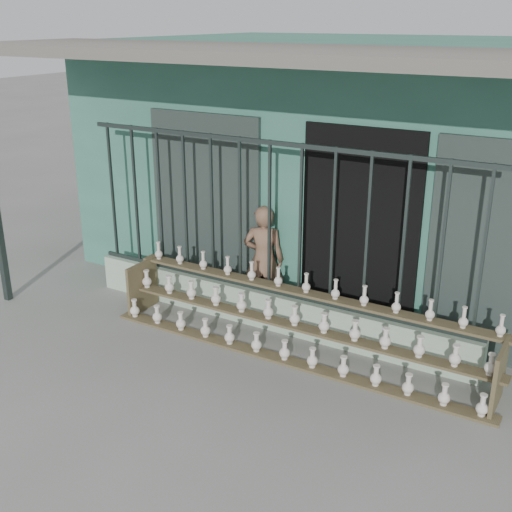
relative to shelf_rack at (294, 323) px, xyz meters
The scene contains 6 objects.
ground 1.11m from the shelf_rack, 122.07° to the right, with size 60.00×60.00×0.00m, color slate.
workshop_building 3.62m from the shelf_rack, 99.33° to the left, with size 7.40×6.60×3.21m.
parapet_wall 0.71m from the shelf_rack, 143.17° to the left, with size 5.00×0.20×0.45m, color #9EB89E.
security_fence 1.21m from the shelf_rack, 143.17° to the left, with size 5.00×0.04×1.80m.
shelf_rack is the anchor object (origin of this frame).
elderly_woman 1.18m from the shelf_rack, 137.17° to the left, with size 0.51×0.33×1.38m, color brown.
Camera 1 is at (3.37, -4.77, 3.51)m, focal length 45.00 mm.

